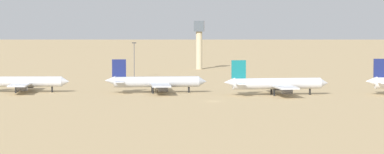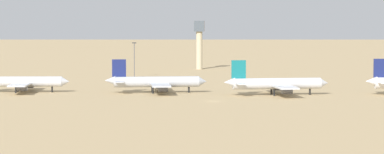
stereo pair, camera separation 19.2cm
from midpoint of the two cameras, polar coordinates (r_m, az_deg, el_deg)
ground at (r=296.83m, az=1.30°, el=-1.55°), size 4000.00×4000.00×0.00m
ridge_west at (r=1404.45m, az=-3.05°, el=4.58°), size 235.00×219.20×85.21m
parked_jet_white_1 at (r=336.28m, az=-10.82°, el=-0.29°), size 36.18×30.52×11.95m
parked_jet_navy_2 at (r=328.10m, az=-2.33°, el=-0.31°), size 37.16×31.63×12.29m
parked_jet_teal_3 at (r=320.15m, az=5.29°, el=-0.42°), size 37.61×32.14×12.48m
control_tower at (r=467.40m, az=0.44°, el=2.35°), size 5.20×5.20×25.06m
light_pole_mid at (r=407.11m, az=-3.68°, el=1.25°), size 1.80×0.50×15.89m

